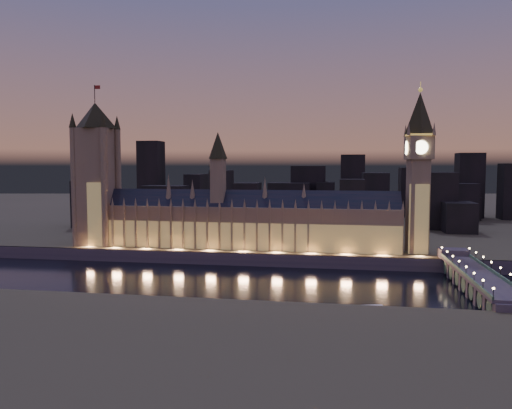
% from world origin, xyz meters
% --- Properties ---
extents(ground_plane, '(2000.00, 2000.00, 0.00)m').
position_xyz_m(ground_plane, '(0.00, 0.00, 0.00)').
color(ground_plane, black).
rests_on(ground_plane, ground).
extents(north_bank, '(2000.00, 960.00, 8.00)m').
position_xyz_m(north_bank, '(0.00, 520.00, 4.00)').
color(north_bank, '#4C4832').
rests_on(north_bank, ground).
extents(embankment_wall, '(2000.00, 2.50, 8.00)m').
position_xyz_m(embankment_wall, '(0.00, 41.00, 4.00)').
color(embankment_wall, '#484053').
rests_on(embankment_wall, ground).
extents(palace_of_westminster, '(202.00, 23.19, 78.00)m').
position_xyz_m(palace_of_westminster, '(-3.07, 61.75, 26.37)').
color(palace_of_westminster, '#88745B').
rests_on(palace_of_westminster, north_bank).
extents(victoria_tower, '(31.68, 31.68, 111.23)m').
position_xyz_m(victoria_tower, '(-110.00, 61.92, 62.98)').
color(victoria_tower, '#88745B').
rests_on(victoria_tower, north_bank).
extents(elizabeth_tower, '(18.00, 18.00, 107.66)m').
position_xyz_m(elizabeth_tower, '(108.00, 61.92, 68.00)').
color(elizabeth_tower, '#88745B').
rests_on(elizabeth_tower, north_bank).
extents(westminster_bridge, '(16.41, 113.00, 15.90)m').
position_xyz_m(westminster_bridge, '(126.87, -3.46, 6.00)').
color(westminster_bridge, '#484053').
rests_on(westminster_bridge, ground).
extents(river_boat, '(43.53, 20.36, 4.50)m').
position_xyz_m(river_boat, '(66.87, -58.00, 1.56)').
color(river_boat, '#484053').
rests_on(river_boat, ground).
extents(city_backdrop, '(450.53, 215.63, 84.50)m').
position_xyz_m(city_backdrop, '(38.57, 248.21, 31.30)').
color(city_backdrop, black).
rests_on(city_backdrop, north_bank).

